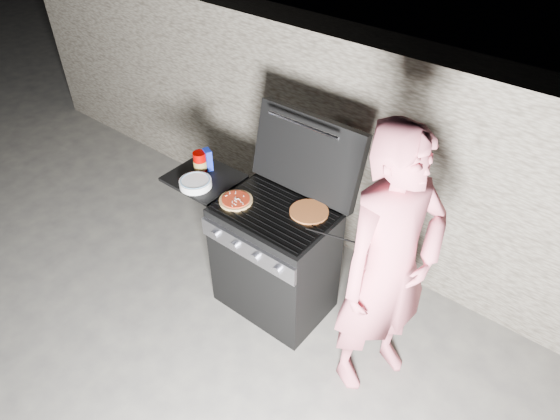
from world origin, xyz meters
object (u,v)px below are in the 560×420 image
Objects in this scene: gas_grill at (249,245)px; sauce_jar at (200,161)px; person at (388,270)px; pizza_topped at (236,200)px.

gas_grill is 0.72m from sauce_jar.
person is at bearing -3.07° from sauce_jar.
sauce_jar is at bearing 174.39° from gas_grill.
person is (1.63, -0.09, -0.03)m from sauce_jar.
gas_grill is at bearing 111.22° from person.
gas_grill is at bearing -5.61° from sauce_jar.
sauce_jar is 1.63m from person.
person is (1.13, -0.04, 0.49)m from gas_grill.
pizza_topped is at bearing -108.72° from gas_grill.
pizza_topped reaches higher than gas_grill.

